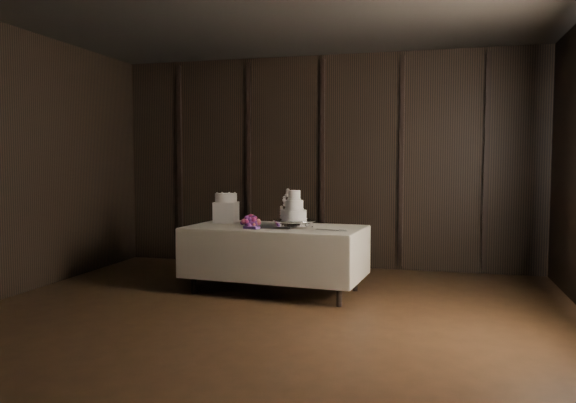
{
  "coord_description": "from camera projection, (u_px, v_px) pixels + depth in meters",
  "views": [
    {
      "loc": [
        1.53,
        -4.37,
        1.49
      ],
      "look_at": [
        -0.06,
        1.76,
        1.05
      ],
      "focal_mm": 35.0,
      "sensor_mm": 36.0,
      "label": 1
    }
  ],
  "objects": [
    {
      "name": "room",
      "position": [
        241.0,
        161.0,
        4.6
      ],
      "size": [
        6.08,
        7.08,
        3.08
      ],
      "color": "black",
      "rests_on": "ground"
    },
    {
      "name": "display_table",
      "position": [
        275.0,
        256.0,
        6.43
      ],
      "size": [
        2.07,
        1.21,
        0.76
      ],
      "rotation": [
        0.0,
        0.0,
        -0.09
      ],
      "color": "silver",
      "rests_on": "ground"
    },
    {
      "name": "cake_stand",
      "position": [
        294.0,
        224.0,
        6.28
      ],
      "size": [
        0.57,
        0.57,
        0.09
      ],
      "primitive_type": "cylinder",
      "rotation": [
        0.0,
        0.0,
        -0.2
      ],
      "color": "silver",
      "rests_on": "display_table"
    },
    {
      "name": "wedding_cake",
      "position": [
        292.0,
        208.0,
        6.26
      ],
      "size": [
        0.31,
        0.28,
        0.33
      ],
      "rotation": [
        0.0,
        0.0,
        0.2
      ],
      "color": "white",
      "rests_on": "cake_stand"
    },
    {
      "name": "bouquet",
      "position": [
        251.0,
        222.0,
        6.31
      ],
      "size": [
        0.37,
        0.43,
        0.18
      ],
      "primitive_type": null,
      "rotation": [
        0.0,
        0.0,
        -0.27
      ],
      "color": "#C74266",
      "rests_on": "display_table"
    },
    {
      "name": "box_pedestal",
      "position": [
        226.0,
        212.0,
        6.83
      ],
      "size": [
        0.27,
        0.27,
        0.25
      ],
      "primitive_type": "cube",
      "rotation": [
        0.0,
        0.0,
        0.06
      ],
      "color": "white",
      "rests_on": "display_table"
    },
    {
      "name": "small_cake",
      "position": [
        226.0,
        198.0,
        6.82
      ],
      "size": [
        0.31,
        0.31,
        0.11
      ],
      "primitive_type": "cylinder",
      "rotation": [
        0.0,
        0.0,
        0.17
      ],
      "color": "white",
      "rests_on": "box_pedestal"
    },
    {
      "name": "cake_knife",
      "position": [
        327.0,
        230.0,
        6.03
      ],
      "size": [
        0.36,
        0.14,
        0.01
      ],
      "primitive_type": "cube",
      "rotation": [
        0.0,
        0.0,
        -0.31
      ],
      "color": "silver",
      "rests_on": "display_table"
    }
  ]
}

